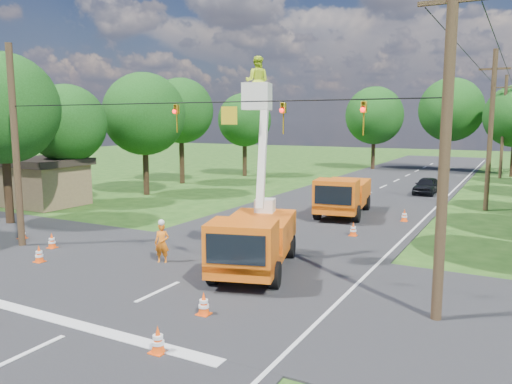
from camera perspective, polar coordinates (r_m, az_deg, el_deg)
The scene contains 30 objects.
ground at distance 34.58m, azimuth 10.33°, elevation -1.38°, with size 140.00×140.00×0.00m, color #1F4414.
road_main at distance 34.58m, azimuth 10.33°, elevation -1.38°, with size 12.00×100.00×0.06m, color black.
road_cross at distance 18.72m, azimuth -7.20°, elevation -9.56°, with size 56.00×10.00×0.07m, color black.
stop_bar at distance 15.06m, azimuth -19.10°, elevation -14.48°, with size 9.00×0.45×0.02m, color silver.
edge_line at distance 33.33m, azimuth 19.53°, elevation -2.09°, with size 0.12×90.00×0.02m, color silver.
bucket_truck at distance 18.78m, azimuth -0.17°, elevation -4.03°, with size 3.95×6.59×8.03m.
second_truck at distance 30.25m, azimuth 9.89°, elevation -0.35°, with size 3.27×6.68×2.40m.
ground_worker at distance 20.40m, azimuth -10.70°, elevation -5.76°, with size 0.60×0.39×1.64m, color orange.
distant_car at distance 40.80m, azimuth 18.93°, elevation 0.69°, with size 1.55×3.86×1.31m, color black.
traffic_cone_1 at distance 12.97m, azimuth -11.15°, elevation -16.25°, with size 0.38×0.38×0.71m.
traffic_cone_2 at distance 21.88m, azimuth 2.41°, elevation -5.90°, with size 0.38×0.38×0.71m.
traffic_cone_3 at distance 25.12m, azimuth 11.05°, elevation -4.19°, with size 0.38×0.38×0.71m.
traffic_cone_4 at distance 22.00m, azimuth -23.54°, elevation -6.52°, with size 0.38×0.38×0.71m.
traffic_cone_5 at distance 24.13m, azimuth -22.30°, elevation -5.18°, with size 0.38×0.38×0.71m.
traffic_cone_6 at distance 26.57m, azimuth -25.17°, elevation -4.16°, with size 0.38×0.38×0.71m.
traffic_cone_7 at distance 29.38m, azimuth 16.60°, elevation -2.58°, with size 0.38×0.38×0.71m.
traffic_cone_8 at distance 15.06m, azimuth -5.99°, elevation -12.59°, with size 0.38×0.38×0.71m.
pole_right_near at distance 14.62m, azimuth 20.83°, elevation 5.37°, with size 1.80×0.30×10.00m.
pole_right_mid at distance 34.54m, azimuth 25.24°, elevation 6.47°, with size 1.80×0.30×10.00m.
pole_right_far at distance 54.52m, azimuth 26.43°, elevation 6.77°, with size 1.80×0.30×10.00m.
pole_left at distance 24.64m, azimuth -25.78°, elevation 4.63°, with size 0.30×0.30×9.00m.
signal_span at distance 16.63m, azimuth -1.24°, elevation 8.84°, with size 18.00×0.29×1.07m.
shed at distance 36.45m, azimuth -23.25°, elevation 1.14°, with size 5.50×4.50×3.15m.
tree_left_b at distance 30.43m, azimuth -27.01°, elevation 8.50°, with size 6.00×6.00×9.32m.
tree_left_c at distance 35.71m, azimuth -20.83°, elevation 7.29°, with size 5.20×5.20×8.06m.
tree_left_d at distance 38.92m, azimuth -12.66°, elevation 8.67°, with size 6.20×6.20×9.24m.
tree_left_e at distance 45.51m, azimuth -8.59°, elevation 9.15°, with size 5.80×5.80×9.41m.
tree_left_f at distance 51.13m, azimuth -1.32°, elevation 8.22°, with size 5.40×5.40×8.40m.
tree_far_a at distance 59.51m, azimuth 13.38°, elevation 8.49°, with size 6.60×6.60×9.50m.
tree_far_b at distance 59.95m, azimuth 21.39°, elevation 8.74°, with size 7.00×7.00×10.32m.
Camera 1 is at (10.40, -12.48, 5.70)m, focal length 35.00 mm.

